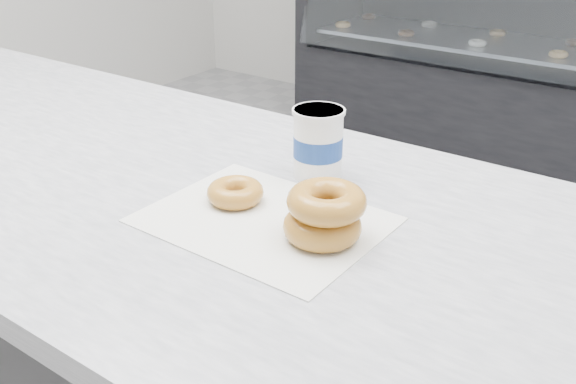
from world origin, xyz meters
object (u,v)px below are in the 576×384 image
(counter, at_px, (124,348))
(donut_single, at_px, (235,192))
(display_case, at_px, (524,64))
(donut_stack, at_px, (324,214))
(coffee_cup, at_px, (318,142))

(counter, height_order, donut_single, donut_single)
(display_case, xyz_separation_m, donut_single, (0.33, -2.72, 0.43))
(counter, xyz_separation_m, donut_stack, (0.51, -0.02, 0.49))
(display_case, bearing_deg, coffee_cup, -81.55)
(counter, height_order, coffee_cup, coffee_cup)
(counter, relative_size, display_case, 1.28)
(donut_single, distance_m, donut_stack, 0.18)
(donut_single, bearing_deg, donut_stack, -5.49)
(display_case, distance_m, donut_stack, 2.82)
(counter, distance_m, display_case, 2.72)
(display_case, xyz_separation_m, donut_stack, (0.51, -2.74, 0.45))
(display_case, relative_size, coffee_cup, 20.46)
(donut_single, xyz_separation_m, coffee_cup, (0.05, 0.16, 0.04))
(donut_single, xyz_separation_m, donut_stack, (0.17, -0.02, 0.02))
(counter, xyz_separation_m, coffee_cup, (0.38, 0.16, 0.51))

